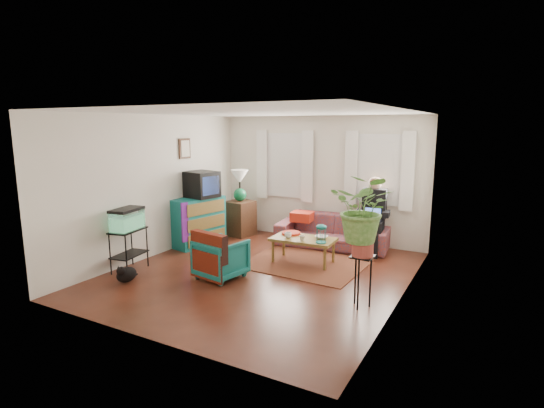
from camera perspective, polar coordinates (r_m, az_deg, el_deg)
The scene contains 31 objects.
floor at distance 7.07m, azimuth -1.58°, elevation -9.32°, with size 4.50×5.00×0.01m, color #4F2B14.
ceiling at distance 6.66m, azimuth -1.69°, elevation 12.23°, with size 4.50×5.00×0.01m, color white.
wall_back at distance 8.97m, azimuth 6.46°, elevation 3.40°, with size 4.50×0.01×2.60m, color silver.
wall_front at distance 4.80m, azimuth -16.88°, elevation -3.17°, with size 4.50×0.01×2.60m, color silver.
wall_left at distance 8.11m, azimuth -15.51°, elevation 2.33°, with size 0.01×5.00×2.60m, color silver.
wall_right at distance 5.95m, azimuth 17.42°, elevation -0.61°, with size 0.01×5.00×2.60m, color silver.
window_left at distance 9.26m, azimuth 1.84°, elevation 5.23°, with size 1.08×0.04×1.38m, color white.
window_right at distance 8.53m, azimuth 14.25°, elevation 4.47°, with size 1.08×0.04×1.38m, color white.
curtains_left at distance 9.19m, azimuth 1.62°, elevation 5.19°, with size 1.36×0.06×1.50m, color white.
curtains_right at distance 8.46m, azimuth 14.12°, elevation 4.42°, with size 1.36×0.06×1.50m, color white.
picture_frame at distance 8.65m, azimuth -11.61°, elevation 7.31°, with size 0.04×0.32×0.40m, color #3D2616.
area_rug at distance 7.56m, azimuth 4.41°, elevation -7.97°, with size 2.00×1.60×0.01m, color maroon.
sofa at distance 8.54m, azimuth 8.10°, elevation -2.93°, with size 2.19×0.87×0.86m, color brown.
seated_person at distance 8.34m, azimuth 13.41°, elevation -1.86°, with size 0.55×0.68×1.31m, color black, non-canonical shape.
side_table at distance 9.40m, azimuth -4.29°, elevation -1.91°, with size 0.53×0.53×0.77m, color #382115.
table_lamp at distance 9.28m, azimuth -4.35°, elevation 2.39°, with size 0.39×0.39×0.70m, color white, non-canonical shape.
dresser at distance 8.73m, azimuth -9.99°, elevation -2.30°, with size 0.54×1.08×0.98m, color #126870.
crt_tv at distance 8.65m, azimuth -9.51°, elevation 2.63°, with size 0.60×0.54×0.52m, color black.
aquarium_stand at distance 7.50m, azimuth -18.66°, elevation -5.90°, with size 0.35×0.63×0.70m, color black.
aquarium at distance 7.37m, azimuth -18.90°, elevation -1.89°, with size 0.31×0.57×0.37m, color #7FD899.
black_cat at distance 7.02m, azimuth -18.98°, elevation -8.76°, with size 0.23×0.36×0.30m, color black.
armchair at distance 6.86m, azimuth -6.86°, elevation -6.97°, with size 0.68×0.64×0.70m, color #126C6E.
serape_throw at distance 6.64m, azimuth -8.56°, elevation -6.29°, with size 0.70×0.16×0.57m, color #9E0A0A.
coffee_table at distance 7.54m, azimuth 4.21°, elevation -6.25°, with size 1.10×0.60×0.46m, color brown.
cup_a at distance 7.47m, azimuth 2.16°, elevation -4.19°, with size 0.12×0.12×0.10m, color white.
cup_b at distance 7.29m, azimuth 4.07°, elevation -4.61°, with size 0.10×0.10×0.09m, color beige.
bowl at distance 7.46m, azimuth 6.67°, elevation -4.45°, with size 0.22×0.22×0.05m, color white.
snack_tray at distance 7.72m, azimuth 2.58°, elevation -3.94°, with size 0.34×0.34×0.04m, color #B21414.
birdcage at distance 7.17m, azimuth 6.63°, elevation -3.96°, with size 0.18×0.18×0.32m, color #115B6B, non-canonical shape.
plant_stand at distance 5.85m, azimuth 11.92°, elevation -10.17°, with size 0.30×0.30×0.71m, color black.
potted_plant at distance 5.61m, azimuth 12.24°, elevation -2.02°, with size 0.81×0.70×0.90m, color #599947.
Camera 1 is at (3.36, -5.75, 2.39)m, focal length 28.00 mm.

